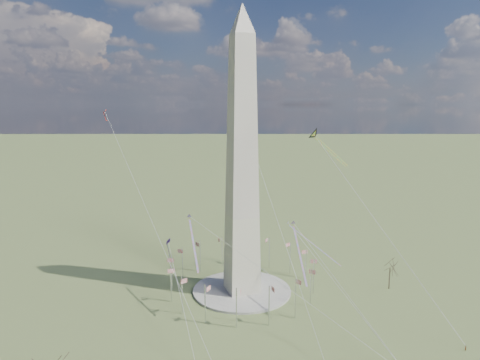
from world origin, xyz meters
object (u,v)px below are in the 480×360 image
object	(u,v)px
tree_near	(390,267)
kite_delta_black	(316,137)
person_east	(466,348)
washington_monument	(242,162)

from	to	relation	value
tree_near	kite_delta_black	size ratio (longest dim) A/B	0.71
tree_near	kite_delta_black	world-z (taller)	kite_delta_black
person_east	kite_delta_black	size ratio (longest dim) A/B	0.09
washington_monument	kite_delta_black	distance (m)	38.15
washington_monument	kite_delta_black	size ratio (longest dim) A/B	5.89
tree_near	person_east	world-z (taller)	tree_near
tree_near	washington_monument	bearing A→B (deg)	163.84
washington_monument	person_east	size ratio (longest dim) A/B	63.75
kite_delta_black	tree_near	bearing A→B (deg)	94.77
washington_monument	person_east	xyz separation A→B (m)	(46.82, -56.35, -47.17)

